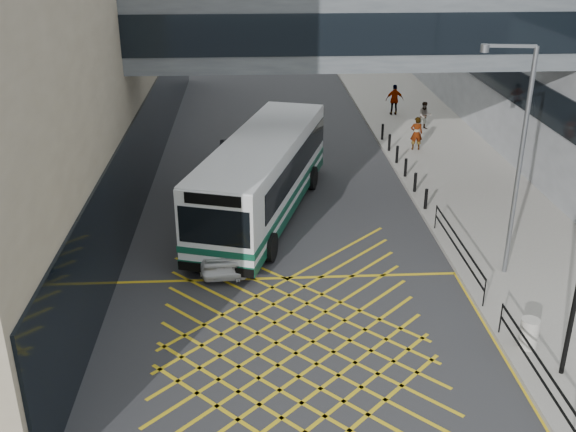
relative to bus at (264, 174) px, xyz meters
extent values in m
plane|color=#333335|center=(0.66, -10.16, -1.83)|extent=(120.00, 120.00, 0.00)
cube|color=black|center=(-5.30, 5.84, 0.17)|extent=(0.10, 41.50, 4.00)
cube|color=black|center=(12.62, 13.84, 2.17)|extent=(0.10, 43.50, 1.60)
cube|color=#4E5359|center=(3.66, 1.84, 5.67)|extent=(20.00, 4.00, 3.00)
cube|color=black|center=(3.66, -0.18, 5.67)|extent=(19.50, 0.06, 1.60)
cube|color=black|center=(3.66, 3.86, 5.67)|extent=(19.50, 0.06, 1.60)
cube|color=gray|center=(9.66, 4.84, -1.75)|extent=(6.00, 54.00, 0.16)
cube|color=gold|center=(0.66, -10.16, -1.82)|extent=(12.00, 9.00, 0.01)
cube|color=silver|center=(-0.04, -0.12, 0.04)|extent=(6.14, 12.33, 2.96)
cube|color=#0D4430|center=(-0.04, -0.12, -1.26)|extent=(6.20, 12.38, 0.37)
cube|color=#0D4430|center=(-0.04, -0.12, -0.68)|extent=(6.22, 12.39, 0.24)
cube|color=black|center=(0.16, 0.51, 0.42)|extent=(5.76, 10.88, 1.15)
cube|color=black|center=(-1.79, -5.86, 0.31)|extent=(2.44, 0.82, 1.31)
cube|color=black|center=(-1.80, -5.88, 1.30)|extent=(1.91, 0.64, 0.38)
cube|color=silver|center=(-0.04, -0.12, 1.53)|extent=(6.09, 12.22, 0.11)
cube|color=black|center=(-1.80, -5.88, -1.28)|extent=(2.65, 0.91, 0.33)
cube|color=black|center=(1.72, 5.64, -1.28)|extent=(2.65, 0.91, 0.33)
cylinder|color=black|center=(-2.51, -3.49, -1.28)|extent=(0.61, 1.14, 1.10)
cylinder|color=black|center=(0.13, -4.30, -1.28)|extent=(0.61, 1.14, 1.10)
cylinder|color=black|center=(-0.33, 3.64, -1.28)|extent=(0.61, 1.14, 1.10)
cylinder|color=black|center=(2.31, 2.83, -1.28)|extent=(0.61, 1.14, 1.10)
imported|color=white|center=(-1.64, -4.10, -1.08)|extent=(2.26, 4.81, 1.49)
imported|color=black|center=(-0.55, 6.03, -1.03)|extent=(3.69, 5.49, 1.60)
imported|color=#919599|center=(1.45, 8.89, -1.14)|extent=(2.54, 4.68, 1.38)
cylinder|color=black|center=(7.84, -11.69, 0.20)|extent=(0.14, 0.14, 3.73)
cylinder|color=slate|center=(8.32, -5.90, 2.24)|extent=(0.18, 0.18, 7.82)
cube|color=slate|center=(7.55, -5.80, 6.15)|extent=(1.56, 0.30, 0.10)
cylinder|color=slate|center=(6.77, -5.70, 6.07)|extent=(0.31, 0.31, 0.24)
cylinder|color=#ADA89E|center=(7.37, -10.44, -1.21)|extent=(0.53, 0.53, 0.92)
cube|color=black|center=(6.81, -12.16, -0.72)|extent=(0.05, 5.00, 0.05)
cube|color=black|center=(6.81, -12.16, -1.12)|extent=(0.05, 5.00, 0.05)
cube|color=black|center=(6.81, -5.16, -0.72)|extent=(0.05, 6.00, 0.05)
cube|color=black|center=(6.81, -5.16, -1.12)|extent=(0.05, 6.00, 0.05)
cylinder|color=black|center=(6.81, -9.66, -1.17)|extent=(0.04, 0.04, 1.00)
cylinder|color=black|center=(6.81, -8.16, -1.17)|extent=(0.04, 0.04, 1.00)
cylinder|color=black|center=(6.81, -2.16, -1.17)|extent=(0.04, 0.04, 1.00)
cylinder|color=black|center=(6.91, -0.16, -1.22)|extent=(0.14, 0.14, 0.90)
cylinder|color=black|center=(6.91, 1.84, -1.22)|extent=(0.14, 0.14, 0.90)
cylinder|color=black|center=(6.91, 3.84, -1.22)|extent=(0.14, 0.14, 0.90)
cylinder|color=black|center=(6.91, 5.84, -1.22)|extent=(0.14, 0.14, 0.90)
cylinder|color=black|center=(6.91, 7.84, -1.22)|extent=(0.14, 0.14, 0.90)
cylinder|color=black|center=(6.91, 9.84, -1.22)|extent=(0.14, 0.14, 0.90)
imported|color=gray|center=(8.37, 7.95, -0.77)|extent=(0.74, 0.55, 1.80)
imported|color=gray|center=(9.76, 11.78, -0.85)|extent=(0.80, 0.47, 1.62)
imported|color=gray|center=(8.64, 15.09, -0.71)|extent=(1.14, 0.56, 1.91)
camera|label=1|loc=(-0.49, -26.38, 9.67)|focal=42.00mm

